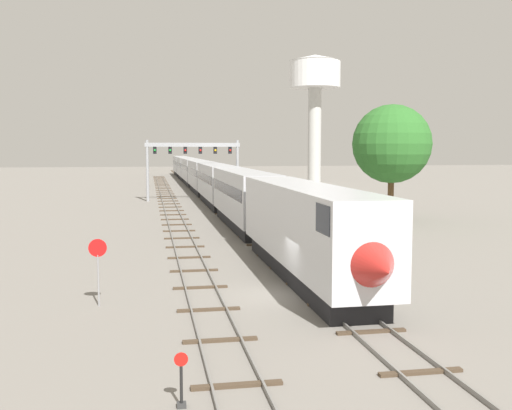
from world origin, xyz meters
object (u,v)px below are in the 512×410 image
passenger_train (201,176)px  signal_gantry (193,156)px  switch_stand (181,388)px  trackside_tree_left (392,144)px  water_tower (315,82)px  stop_sign (98,263)px

passenger_train → signal_gantry: (-2.25, -13.53, 3.12)m
switch_stand → trackside_tree_left: 42.89m
water_tower → trackside_tree_left: (-10.50, -63.02, -12.64)m
passenger_train → stop_sign: (-10.00, -64.60, -0.74)m
water_tower → trackside_tree_left: 65.13m
signal_gantry → stop_sign: size_ratio=4.20×
switch_stand → stop_sign: bearing=105.3°
switch_stand → stop_sign: stop_sign is taller
signal_gantry → stop_sign: (-7.75, -51.06, -3.86)m
passenger_train → stop_sign: bearing=-98.8°
passenger_train → switch_stand: bearing=-95.4°
passenger_train → signal_gantry: 14.07m
stop_sign → passenger_train: bearing=81.2°
switch_stand → stop_sign: (-2.90, 10.59, 1.35)m
water_tower → stop_sign: 97.28m
passenger_train → trackside_tree_left: 41.20m
signal_gantry → trackside_tree_left: size_ratio=1.13×
water_tower → switch_stand: 106.40m
passenger_train → signal_gantry: size_ratio=11.64×
passenger_train → water_tower: (24.57, 24.56, 17.10)m
switch_stand → signal_gantry: bearing=85.5°
passenger_train → stop_sign: 65.37m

